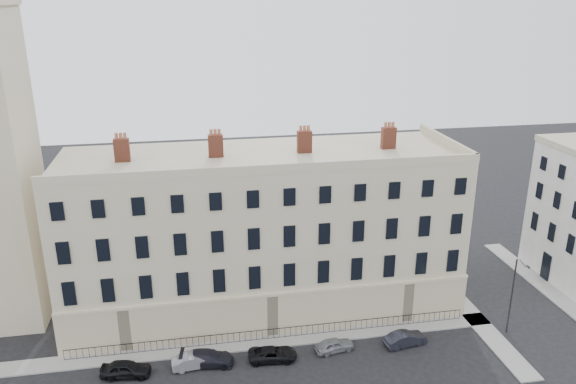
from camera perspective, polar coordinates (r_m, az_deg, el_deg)
The scene contains 13 objects.
ground at distance 47.83m, azimuth 7.07°, elevation -17.44°, with size 160.00×160.00×0.00m, color black.
terrace at distance 53.08m, azimuth -2.61°, elevation -4.02°, with size 36.22×12.22×17.00m.
pavement_terrace at distance 50.26m, azimuth -6.06°, elevation -15.28°, with size 48.00×2.00×0.12m, color gray.
pavement_east_return at distance 58.48m, azimuth 17.17°, elevation -10.73°, with size 2.00×24.00×0.12m, color gray.
pavement_adjacent at distance 64.88m, azimuth 24.34°, elevation -8.55°, with size 2.00×20.00×0.12m, color gray.
railings at distance 50.66m, azimuth -1.47°, elevation -14.19°, with size 35.00×0.04×0.96m.
car_a at distance 48.16m, azimuth -16.15°, elevation -16.89°, with size 1.58×3.92×1.34m, color black.
car_b at distance 47.98m, azimuth -9.45°, elevation -16.55°, with size 1.29×3.69×1.22m, color gray.
car_c at distance 48.07m, azimuth -8.21°, elevation -16.35°, with size 1.79×4.39×1.27m, color black.
car_d at distance 48.20m, azimuth -1.57°, elevation -16.13°, with size 1.85×4.02×1.12m, color black.
car_e at distance 49.36m, azimuth 4.72°, elevation -15.23°, with size 1.36×3.38×1.15m, color gray.
car_f at distance 50.90m, azimuth 11.83°, elevation -14.38°, with size 1.31×3.76×1.24m, color black.
streetlamp at distance 53.43m, azimuth 21.89°, elevation -9.50°, with size 0.48×1.55×7.24m.
Camera 1 is at (-12.36, -36.33, 28.55)m, focal length 35.00 mm.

